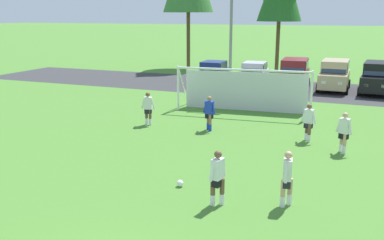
{
  "coord_description": "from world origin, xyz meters",
  "views": [
    {
      "loc": [
        4.35,
        -5.49,
        5.36
      ],
      "look_at": [
        -1.27,
        8.55,
        1.59
      ],
      "focal_mm": 39.92,
      "sensor_mm": 36.0,
      "label": 1
    }
  ],
  "objects": [
    {
      "name": "ground_plane",
      "position": [
        0.0,
        15.0,
        0.0
      ],
      "size": [
        400.0,
        400.0,
        0.0
      ],
      "primitive_type": "plane",
      "color": "#477A2D"
    },
    {
      "name": "player_midfield_center",
      "position": [
        -2.15,
        12.93,
        0.82
      ],
      "size": [
        0.72,
        0.36,
        1.64
      ],
      "color": "#936B4C",
      "rests_on": "ground"
    },
    {
      "name": "player_striker_near",
      "position": [
        2.41,
        12.87,
        0.82
      ],
      "size": [
        0.71,
        0.39,
        1.64
      ],
      "color": "brown",
      "rests_on": "ground"
    },
    {
      "name": "parked_car_slot_far_left",
      "position": [
        -6.65,
        26.5,
        0.88
      ],
      "size": [
        2.11,
        4.24,
        1.72
      ],
      "color": "navy",
      "rests_on": "ground"
    },
    {
      "name": "player_winger_right",
      "position": [
        0.8,
        5.35,
        0.82
      ],
      "size": [
        0.38,
        0.71,
        1.64
      ],
      "color": "brown",
      "rests_on": "ground"
    },
    {
      "name": "parked_car_slot_left",
      "position": [
        -3.46,
        27.09,
        0.88
      ],
      "size": [
        2.21,
        4.29,
        1.72
      ],
      "color": "#B2B2BC",
      "rests_on": "ground"
    },
    {
      "name": "player_defender_far",
      "position": [
        3.9,
        11.72,
        0.82
      ],
      "size": [
        0.67,
        0.45,
        1.64
      ],
      "color": "tan",
      "rests_on": "ground"
    },
    {
      "name": "player_winger_left",
      "position": [
        2.65,
        6.02,
        0.82
      ],
      "size": [
        0.31,
        0.75,
        1.64
      ],
      "color": "tan",
      "rests_on": "ground"
    },
    {
      "name": "parked_car_slot_center",
      "position": [
        2.54,
        26.68,
        1.11
      ],
      "size": [
        2.16,
        4.61,
        2.16
      ],
      "color": "tan",
      "rests_on": "ground"
    },
    {
      "name": "parked_car_slot_center_right",
      "position": [
        5.36,
        26.42,
        1.11
      ],
      "size": [
        2.38,
        4.72,
        2.16
      ],
      "color": "black",
      "rests_on": "ground"
    },
    {
      "name": "player_trailing_back",
      "position": [
        -5.3,
        12.79,
        0.82
      ],
      "size": [
        0.75,
        0.33,
        1.64
      ],
      "color": "brown",
      "rests_on": "ground"
    },
    {
      "name": "parked_car_slot_center_left",
      "position": [
        -0.28,
        26.38,
        1.11
      ],
      "size": [
        2.33,
        4.7,
        2.16
      ],
      "color": "maroon",
      "rests_on": "ground"
    },
    {
      "name": "soccer_ball",
      "position": [
        -0.72,
        6.17,
        0.11
      ],
      "size": [
        0.22,
        0.22,
        0.22
      ],
      "color": "white",
      "rests_on": "ground"
    },
    {
      "name": "soccer_goal",
      "position": [
        -1.71,
        17.55,
        1.29
      ],
      "size": [
        7.56,
        2.58,
        2.57
      ],
      "color": "white",
      "rests_on": "ground"
    },
    {
      "name": "parking_lot_strip",
      "position": [
        0.0,
        25.9,
        0.0
      ],
      "size": [
        52.0,
        8.4,
        0.01
      ],
      "primitive_type": "cube",
      "color": "#333335",
      "rests_on": "ground"
    },
    {
      "name": "street_lamp",
      "position": [
        -3.27,
        20.49,
        3.92
      ],
      "size": [
        2.0,
        0.32,
        7.56
      ],
      "color": "slate",
      "rests_on": "ground"
    }
  ]
}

